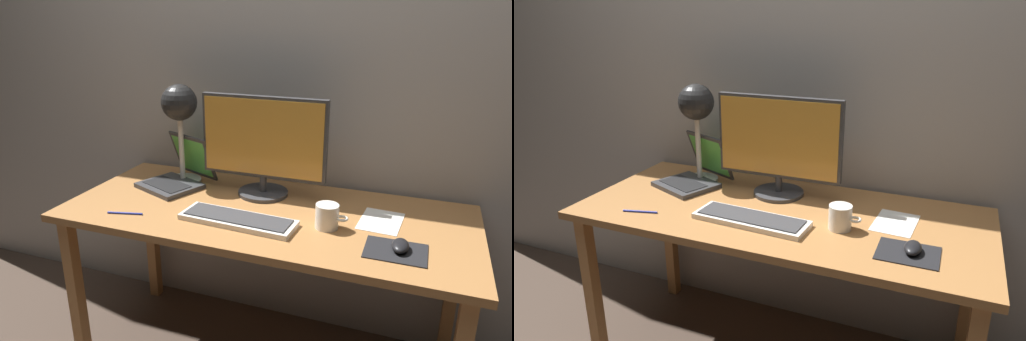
% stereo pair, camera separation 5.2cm
% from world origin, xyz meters
% --- Properties ---
extents(back_wall, '(4.80, 0.06, 2.60)m').
position_xyz_m(back_wall, '(0.00, 0.40, 1.30)').
color(back_wall, '#A8A099').
rests_on(back_wall, ground).
extents(desk, '(1.60, 0.70, 0.74)m').
position_xyz_m(desk, '(0.00, 0.00, 0.66)').
color(desk, '#A8703D').
rests_on(desk, ground).
extents(monitor, '(0.54, 0.21, 0.42)m').
position_xyz_m(monitor, '(-0.07, 0.16, 0.97)').
color(monitor, '#38383A').
rests_on(monitor, desk).
extents(keyboard_main, '(0.45, 0.17, 0.03)m').
position_xyz_m(keyboard_main, '(-0.06, -0.14, 0.75)').
color(keyboard_main, silver).
rests_on(keyboard_main, desk).
extents(laptop, '(0.34, 0.36, 0.22)m').
position_xyz_m(laptop, '(-0.46, 0.14, 0.80)').
color(laptop, '#38383A').
rests_on(laptop, desk).
extents(desk_lamp, '(0.17, 0.17, 0.45)m').
position_xyz_m(desk_lamp, '(-0.46, 0.17, 1.07)').
color(desk_lamp, beige).
rests_on(desk_lamp, desk).
extents(mousepad, '(0.20, 0.16, 0.00)m').
position_xyz_m(mousepad, '(0.51, -0.16, 0.74)').
color(mousepad, black).
rests_on(mousepad, desk).
extents(mouse, '(0.06, 0.10, 0.03)m').
position_xyz_m(mouse, '(0.53, -0.15, 0.76)').
color(mouse, black).
rests_on(mouse, mousepad).
extents(coffee_mug, '(0.12, 0.08, 0.09)m').
position_xyz_m(coffee_mug, '(0.26, -0.07, 0.79)').
color(coffee_mug, white).
rests_on(coffee_mug, desk).
extents(paper_sheet_near_mouse, '(0.16, 0.22, 0.00)m').
position_xyz_m(paper_sheet_near_mouse, '(0.44, 0.06, 0.74)').
color(paper_sheet_near_mouse, white).
rests_on(paper_sheet_near_mouse, desk).
extents(pen, '(0.14, 0.04, 0.01)m').
position_xyz_m(pen, '(-0.50, -0.23, 0.74)').
color(pen, '#2633A5').
rests_on(pen, desk).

